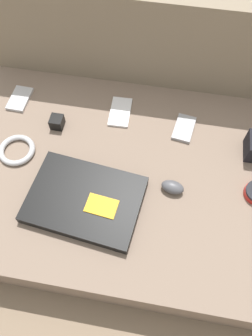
{
  "coord_description": "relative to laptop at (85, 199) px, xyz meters",
  "views": [
    {
      "loc": [
        0.09,
        -0.49,
        1.05
      ],
      "look_at": [
        0.0,
        0.0,
        0.17
      ],
      "focal_mm": 35.0,
      "sensor_mm": 36.0,
      "label": 1
    }
  ],
  "objects": [
    {
      "name": "phone_silver",
      "position": [
        0.27,
        0.32,
        -0.01
      ],
      "size": [
        0.08,
        0.12,
        0.01
      ],
      "rotation": [
        0.0,
        0.0,
        -0.15
      ],
      "color": "#99999E",
      "rests_on": "couch_seat"
    },
    {
      "name": "phone_small",
      "position": [
        0.04,
        0.35,
        -0.01
      ],
      "size": [
        0.07,
        0.13,
        0.01
      ],
      "rotation": [
        0.0,
        0.0,
        0.03
      ],
      "color": "silver",
      "rests_on": "couch_seat"
    },
    {
      "name": "charger_brick",
      "position": [
        -0.16,
        0.26,
        0.0
      ],
      "size": [
        0.04,
        0.04,
        0.04
      ],
      "color": "black",
      "rests_on": "couch_seat"
    },
    {
      "name": "phone_black",
      "position": [
        -0.32,
        0.35,
        -0.01
      ],
      "size": [
        0.07,
        0.11,
        0.01
      ],
      "rotation": [
        0.0,
        0.0,
        -0.03
      ],
      "color": "#B7B7BC",
      "rests_on": "couch_seat"
    },
    {
      "name": "cable_coil",
      "position": [
        -0.26,
        0.13,
        -0.01
      ],
      "size": [
        0.12,
        0.12,
        0.02
      ],
      "color": "#B2B2B7",
      "rests_on": "couch_seat"
    },
    {
      "name": "ground_plane",
      "position": [
        0.1,
        0.12,
        -0.17
      ],
      "size": [
        8.0,
        8.0,
        0.0
      ],
      "primitive_type": "plane",
      "color": "#7A6651"
    },
    {
      "name": "computer_mouse",
      "position": [
        0.25,
        0.08,
        0.0
      ],
      "size": [
        0.07,
        0.05,
        0.03
      ],
      "rotation": [
        0.0,
        0.0,
        -0.17
      ],
      "color": "#4C4C51",
      "rests_on": "couch_seat"
    },
    {
      "name": "couch_seat",
      "position": [
        0.1,
        0.12,
        -0.09
      ],
      "size": [
        1.12,
        0.74,
        0.15
      ],
      "color": "#7A6656",
      "rests_on": "ground_plane"
    },
    {
      "name": "laptop",
      "position": [
        0.0,
        0.0,
        0.0
      ],
      "size": [
        0.35,
        0.27,
        0.03
      ],
      "rotation": [
        0.0,
        0.0,
        -0.12
      ],
      "color": "black",
      "rests_on": "couch_seat"
    },
    {
      "name": "couch_backrest",
      "position": [
        0.1,
        0.6,
        0.07
      ],
      "size": [
        1.12,
        0.2,
        0.48
      ],
      "color": "#7F705B",
      "rests_on": "ground_plane"
    }
  ]
}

